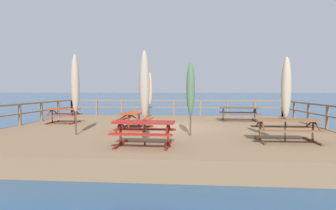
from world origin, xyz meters
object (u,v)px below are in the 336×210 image
picnic_table_mid_left (239,111)px  picnic_table_back_right (63,113)px  patio_umbrella_tall_back_right (75,84)px  patio_umbrella_short_front (144,85)px  picnic_table_back_left (134,117)px  patio_umbrella_tall_back_left (191,89)px  picnic_table_front_left (287,125)px  picnic_table_front_right (144,128)px  patio_umbrella_tall_mid_right (150,89)px  patio_umbrella_tall_mid_left (286,88)px

picnic_table_mid_left → picnic_table_back_right: (-9.49, -1.86, -0.02)m
picnic_table_mid_left → patio_umbrella_tall_back_right: size_ratio=0.70×
picnic_table_mid_left → patio_umbrella_short_front: (-4.20, -7.34, 1.32)m
picnic_table_back_right → picnic_table_back_left: bearing=-23.6°
patio_umbrella_tall_back_left → picnic_table_mid_left: bearing=62.6°
picnic_table_front_left → picnic_table_back_right: size_ratio=1.29×
patio_umbrella_tall_back_left → picnic_table_back_left: bearing=146.8°
picnic_table_back_right → patio_umbrella_short_front: patio_umbrella_short_front is taller
picnic_table_front_right → picnic_table_back_right: size_ratio=1.20×
patio_umbrella_tall_mid_right → picnic_table_back_right: bearing=-142.4°
patio_umbrella_tall_back_right → picnic_table_back_left: bearing=43.3°
picnic_table_back_left → patio_umbrella_short_front: bearing=-73.3°
picnic_table_mid_left → patio_umbrella_tall_back_left: patio_umbrella_tall_back_left is taller
picnic_table_front_left → patio_umbrella_tall_back_left: (-3.23, 0.94, 1.23)m
picnic_table_front_right → patio_umbrella_short_front: patio_umbrella_short_front is taller
picnic_table_mid_left → picnic_table_front_left: size_ratio=1.05×
picnic_table_back_left → patio_umbrella_short_front: patio_umbrella_short_front is taller
picnic_table_mid_left → picnic_table_front_left: same height
picnic_table_mid_left → patio_umbrella_tall_back_right: (-7.21, -5.51, 1.43)m
picnic_table_back_right → patio_umbrella_tall_mid_right: 5.40m
picnic_table_back_left → patio_umbrella_tall_back_right: bearing=-136.7°
picnic_table_front_right → patio_umbrella_tall_back_right: bearing=148.7°
picnic_table_front_left → patio_umbrella_tall_mid_right: patio_umbrella_tall_mid_right is taller
picnic_table_front_left → patio_umbrella_tall_mid_left: bearing=-133.9°
picnic_table_front_left → picnic_table_back_right: 10.89m
picnic_table_front_left → picnic_table_front_right: size_ratio=1.08×
picnic_table_back_right → patio_umbrella_tall_back_right: size_ratio=0.52×
picnic_table_back_left → picnic_table_front_right: (1.08, -3.64, -0.00)m
picnic_table_back_left → patio_umbrella_tall_mid_right: patio_umbrella_tall_mid_right is taller
picnic_table_mid_left → patio_umbrella_tall_mid_right: patio_umbrella_tall_mid_right is taller
picnic_table_front_left → picnic_table_back_right: (-9.95, 4.43, -0.02)m
patio_umbrella_tall_mid_right → patio_umbrella_tall_mid_left: patio_umbrella_tall_mid_right is taller
patio_umbrella_tall_back_left → patio_umbrella_tall_mid_left: (3.17, -1.00, 0.01)m
picnic_table_front_left → picnic_table_back_right: same height
picnic_table_back_left → patio_umbrella_tall_mid_right: (-0.04, 5.04, 1.27)m
patio_umbrella_tall_back_right → picnic_table_back_right: bearing=121.9°
picnic_table_front_left → picnic_table_front_right: 4.79m
patio_umbrella_short_front → patio_umbrella_tall_back_right: 3.53m
patio_umbrella_tall_mid_right → patio_umbrella_tall_back_right: bearing=-105.4°
picnic_table_front_right → patio_umbrella_tall_back_right: patio_umbrella_tall_back_right is taller
picnic_table_front_left → picnic_table_front_right: (-4.68, -1.05, -0.01)m
picnic_table_back_left → patio_umbrella_tall_back_right: patio_umbrella_tall_back_right is taller
patio_umbrella_tall_mid_right → picnic_table_mid_left: bearing=-14.2°
picnic_table_back_left → picnic_table_front_left: 6.31m
picnic_table_back_left → patio_umbrella_tall_mid_left: patio_umbrella_tall_mid_left is taller
patio_umbrella_tall_back_left → patio_umbrella_tall_mid_left: 3.33m
picnic_table_front_right → patio_umbrella_tall_back_left: bearing=54.0°
picnic_table_mid_left → patio_umbrella_tall_back_left: (-2.77, -5.34, 1.23)m
picnic_table_mid_left → picnic_table_front_left: bearing=-85.8°
picnic_table_mid_left → patio_umbrella_tall_back_right: bearing=-142.6°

